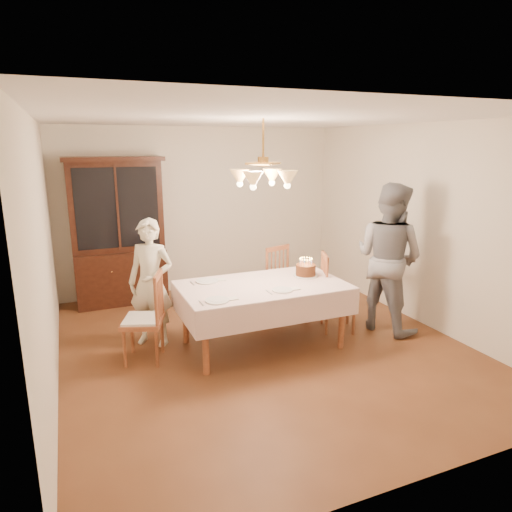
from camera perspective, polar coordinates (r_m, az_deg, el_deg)
name	(u,v)px	position (r m, az deg, el deg)	size (l,w,h in m)	color
ground	(262,345)	(5.55, 0.81, -11.05)	(5.00, 5.00, 0.00)	#582F19
room_shell	(263,214)	(5.09, 0.87, 5.32)	(5.00, 5.00, 5.00)	white
dining_table	(263,291)	(5.30, 0.83, -4.34)	(1.90, 1.10, 0.76)	brown
china_hutch	(118,234)	(7.02, -16.85, 2.63)	(1.38, 0.54, 2.16)	black
chair_far_side	(269,283)	(6.40, 1.60, -3.36)	(0.54, 0.53, 1.00)	brown
chair_left_end	(144,321)	(5.17, -13.87, -7.93)	(0.55, 0.56, 1.00)	brown
chair_right_end	(337,296)	(5.93, 10.13, -5.00)	(0.55, 0.57, 1.00)	brown
elderly_woman	(151,283)	(5.48, -12.99, -3.29)	(0.55, 0.36, 1.51)	#F4ECCE
adult_in_grey	(388,258)	(5.98, 16.22, -0.21)	(0.91, 0.71, 1.88)	slate
birthday_cake	(306,271)	(5.61, 6.23, -1.82)	(0.30, 0.30, 0.23)	white
place_setting_near_left	(218,300)	(4.74, -4.72, -5.54)	(0.40, 0.25, 0.02)	white
place_setting_near_right	(283,290)	(5.06, 3.44, -4.26)	(0.38, 0.23, 0.02)	white
place_setting_far_left	(208,281)	(5.40, -6.03, -3.12)	(0.41, 0.27, 0.02)	white
chandelier	(263,178)	(5.04, 0.89, 9.77)	(0.62, 0.62, 0.73)	#BF8C3F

